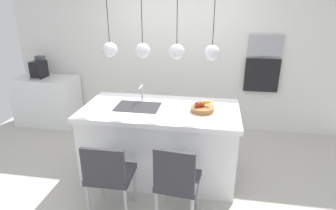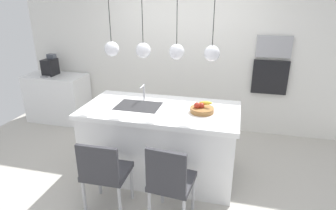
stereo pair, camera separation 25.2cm
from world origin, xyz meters
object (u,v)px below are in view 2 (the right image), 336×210
oven (270,77)px  chair_middle (170,180)px  chair_near (104,171)px  fruit_bowl (202,109)px  microwave (274,46)px  coffee_machine (50,67)px

oven → chair_middle: oven is taller
chair_near → fruit_bowl: bearing=42.8°
microwave → chair_near: (-1.82, -2.44, -1.02)m
fruit_bowl → chair_middle: 0.99m
chair_near → chair_middle: size_ratio=0.94×
oven → chair_middle: bearing=-114.1°
coffee_machine → fruit_bowl: bearing=-23.3°
oven → chair_near: size_ratio=0.63×
oven → chair_near: bearing=-126.8°
coffee_machine → microwave: microwave is taller
fruit_bowl → oven: bearing=60.3°
chair_near → microwave: bearing=53.2°
coffee_machine → chair_middle: (2.82, -2.15, -0.53)m
coffee_machine → chair_middle: 3.58m
fruit_bowl → chair_near: bearing=-137.2°
microwave → chair_middle: bearing=-114.1°
microwave → fruit_bowl: bearing=-119.7°
coffee_machine → chair_near: bearing=-45.8°
microwave → chair_near: 3.21m
chair_middle → coffee_machine: bearing=142.7°
oven → coffee_machine: bearing=-175.7°
chair_middle → fruit_bowl: bearing=77.7°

